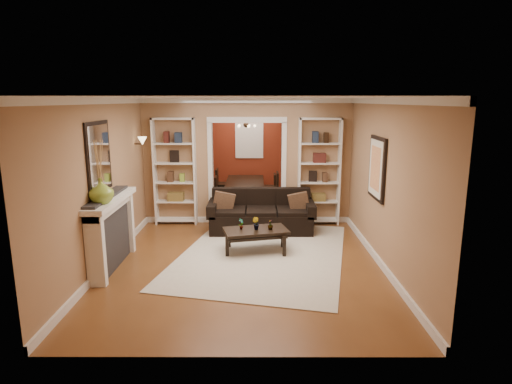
{
  "coord_description": "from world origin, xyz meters",
  "views": [
    {
      "loc": [
        0.21,
        -8.05,
        2.66
      ],
      "look_at": [
        0.2,
        -0.8,
        1.1
      ],
      "focal_mm": 30.0,
      "sensor_mm": 36.0,
      "label": 1
    }
  ],
  "objects_px": {
    "bookshelf_left": "(175,172)",
    "coffee_table": "(256,241)",
    "dining_table": "(246,192)",
    "fireplace": "(113,233)",
    "bookshelf_right": "(319,172)",
    "sofa": "(261,211)"
  },
  "relations": [
    {
      "from": "sofa",
      "to": "coffee_table",
      "type": "distance_m",
      "value": 1.27
    },
    {
      "from": "sofa",
      "to": "bookshelf_left",
      "type": "bearing_deg",
      "value": 162.61
    },
    {
      "from": "bookshelf_right",
      "to": "coffee_table",
      "type": "bearing_deg",
      "value": -126.63
    },
    {
      "from": "sofa",
      "to": "bookshelf_right",
      "type": "relative_size",
      "value": 0.94
    },
    {
      "from": "fireplace",
      "to": "sofa",
      "type": "bearing_deg",
      "value": 39.19
    },
    {
      "from": "coffee_table",
      "to": "bookshelf_left",
      "type": "xyz_separation_m",
      "value": [
        -1.74,
        1.82,
        0.94
      ]
    },
    {
      "from": "dining_table",
      "to": "fireplace",
      "type": "bearing_deg",
      "value": 155.14
    },
    {
      "from": "bookshelf_left",
      "to": "fireplace",
      "type": "height_order",
      "value": "bookshelf_left"
    },
    {
      "from": "coffee_table",
      "to": "fireplace",
      "type": "distance_m",
      "value": 2.42
    },
    {
      "from": "bookshelf_left",
      "to": "sofa",
      "type": "bearing_deg",
      "value": -17.39
    },
    {
      "from": "sofa",
      "to": "fireplace",
      "type": "relative_size",
      "value": 1.27
    },
    {
      "from": "coffee_table",
      "to": "bookshelf_right",
      "type": "xyz_separation_m",
      "value": [
        1.36,
        1.82,
        0.94
      ]
    },
    {
      "from": "bookshelf_right",
      "to": "fireplace",
      "type": "relative_size",
      "value": 1.35
    },
    {
      "from": "sofa",
      "to": "bookshelf_left",
      "type": "distance_m",
      "value": 2.07
    },
    {
      "from": "fireplace",
      "to": "coffee_table",
      "type": "bearing_deg",
      "value": 17.19
    },
    {
      "from": "fireplace",
      "to": "dining_table",
      "type": "xyz_separation_m",
      "value": [
        2.03,
        4.38,
        -0.27
      ]
    },
    {
      "from": "coffee_table",
      "to": "sofa",
      "type": "bearing_deg",
      "value": 71.41
    },
    {
      "from": "bookshelf_left",
      "to": "dining_table",
      "type": "bearing_deg",
      "value": 51.14
    },
    {
      "from": "bookshelf_left",
      "to": "coffee_table",
      "type": "bearing_deg",
      "value": -46.27
    },
    {
      "from": "coffee_table",
      "to": "dining_table",
      "type": "height_order",
      "value": "dining_table"
    },
    {
      "from": "coffee_table",
      "to": "fireplace",
      "type": "height_order",
      "value": "fireplace"
    },
    {
      "from": "sofa",
      "to": "bookshelf_right",
      "type": "height_order",
      "value": "bookshelf_right"
    }
  ]
}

